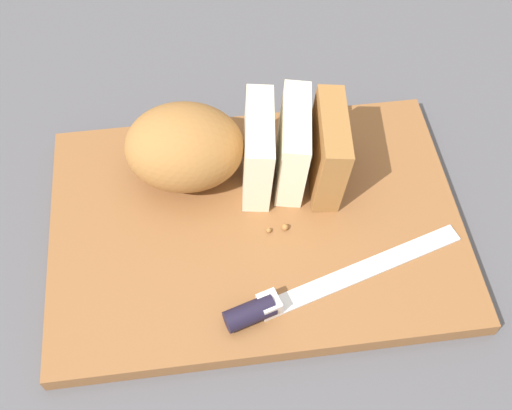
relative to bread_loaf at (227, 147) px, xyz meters
The scene contains 7 objects.
ground_plane 0.10m from the bread_loaf, 71.19° to the right, with size 3.00×3.00×0.00m, color #4C4C51.
cutting_board 0.09m from the bread_loaf, 71.19° to the right, with size 0.45×0.31×0.02m, color brown.
bread_loaf is the anchor object (origin of this frame).
bread_knife 0.18m from the bread_loaf, 75.79° to the right, with size 0.26×0.10×0.02m.
crumb_near_knife 0.10m from the bread_loaf, 67.32° to the right, with size 0.01×0.01×0.01m, color #996633.
crumb_near_loaf 0.11m from the bread_loaf, 57.29° to the right, with size 0.01×0.01×0.01m, color #996633.
crumb_stray_left 0.06m from the bread_loaf, ahead, with size 0.00×0.00×0.00m, color #996633.
Camera 1 is at (-0.05, -0.38, 0.61)m, focal length 44.97 mm.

